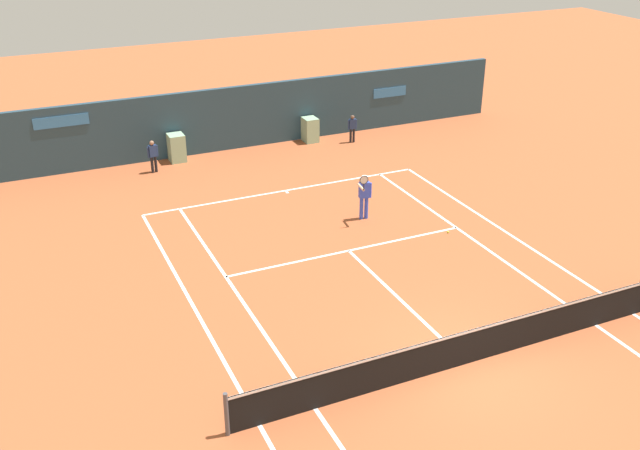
% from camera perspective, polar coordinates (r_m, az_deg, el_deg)
% --- Properties ---
extents(ground_plane, '(80.00, 80.00, 0.01)m').
position_cam_1_polar(ground_plane, '(18.49, 10.43, -9.62)').
color(ground_plane, '#A8512D').
extents(tennis_net, '(12.10, 0.10, 1.07)m').
position_cam_1_polar(tennis_net, '(17.83, 11.59, -9.22)').
color(tennis_net, '#4C4C51').
rests_on(tennis_net, ground_plane).
extents(sponsor_back_wall, '(25.00, 1.02, 2.67)m').
position_cam_1_polar(sponsor_back_wall, '(31.37, -6.42, 8.28)').
color(sponsor_back_wall, '#233D4C').
rests_on(sponsor_back_wall, ground_plane).
extents(player_on_baseline, '(0.70, 0.65, 1.79)m').
position_cam_1_polar(player_on_baseline, '(24.51, 3.49, 2.49)').
color(player_on_baseline, blue).
rests_on(player_on_baseline, ground_plane).
extents(ball_kid_left_post, '(0.43, 0.22, 1.31)m').
position_cam_1_polar(ball_kid_left_post, '(29.31, -12.94, 5.42)').
color(ball_kid_left_post, black).
rests_on(ball_kid_left_post, ground_plane).
extents(ball_kid_centre_post, '(0.41, 0.19, 1.23)m').
position_cam_1_polar(ball_kid_centre_post, '(32.02, 2.54, 7.68)').
color(ball_kid_centre_post, black).
rests_on(ball_kid_centre_post, ground_plane).
extents(tennis_ball_by_sideline, '(0.07, 0.07, 0.07)m').
position_cam_1_polar(tennis_ball_by_sideline, '(24.21, 9.99, -0.55)').
color(tennis_ball_by_sideline, '#CCE033').
rests_on(tennis_ball_by_sideline, ground_plane).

